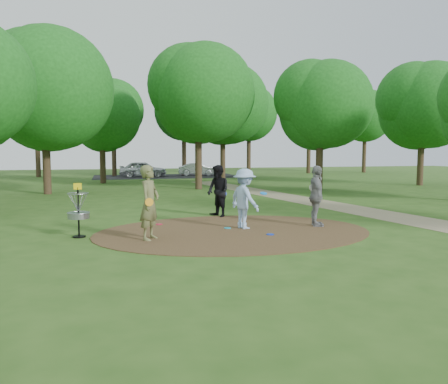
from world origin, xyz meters
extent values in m
plane|color=#2D5119|center=(0.00, 0.00, 0.00)|extent=(100.00, 100.00, 0.00)
cylinder|color=#47301C|center=(0.00, 0.00, 0.01)|extent=(8.40, 8.40, 0.02)
cube|color=#8C7A5B|center=(6.50, 2.00, 0.01)|extent=(7.55, 39.89, 0.01)
cube|color=black|center=(2.00, 30.00, 0.00)|extent=(14.00, 8.00, 0.01)
imported|color=#62653A|center=(-2.59, -0.60, 1.03)|extent=(0.81, 0.90, 2.06)
cylinder|color=orange|center=(-2.63, -0.94, 1.09)|extent=(0.22, 0.06, 0.22)
imported|color=#9BBBE8|center=(0.45, 0.40, 0.95)|extent=(1.09, 1.39, 1.89)
cylinder|color=#0D78E2|center=(1.08, 0.39, 1.11)|extent=(0.24, 0.24, 0.08)
imported|color=black|center=(0.27, 3.05, 0.96)|extent=(1.02, 1.14, 1.93)
cylinder|color=#0D32DE|center=(0.50, 3.08, 0.86)|extent=(0.23, 0.10, 0.22)
imported|color=gray|center=(2.81, 0.18, 0.99)|extent=(0.80, 1.25, 1.98)
cylinder|color=white|center=(2.66, 0.19, 1.26)|extent=(0.23, 0.13, 0.22)
cylinder|color=#18A5C7|center=(-0.08, 0.50, 0.03)|extent=(0.22, 0.22, 0.02)
cylinder|color=#0B2BC1|center=(0.84, -0.84, 0.03)|extent=(0.22, 0.22, 0.02)
cylinder|color=red|center=(-2.07, 1.75, 0.03)|extent=(0.22, 0.22, 0.02)
imported|color=#B8BBC1|center=(-0.38, 29.47, 0.75)|extent=(4.63, 2.44, 1.50)
imported|color=#ABAFB3|center=(5.07, 30.44, 0.63)|extent=(3.95, 1.84, 1.25)
cylinder|color=black|center=(-4.50, 0.30, 0.68)|extent=(0.05, 0.05, 1.35)
cylinder|color=black|center=(-4.50, 0.30, 0.02)|extent=(0.36, 0.36, 0.04)
cylinder|color=gray|center=(-4.50, 0.30, 0.62)|extent=(0.60, 0.60, 0.16)
torus|color=gray|center=(-4.50, 0.30, 0.70)|extent=(0.63, 0.63, 0.03)
torus|color=gray|center=(-4.50, 0.30, 1.25)|extent=(0.58, 0.58, 0.02)
cube|color=yellow|center=(-4.50, 0.30, 1.45)|extent=(0.22, 0.02, 0.18)
cylinder|color=#332316|center=(-7.00, 14.00, 1.90)|extent=(0.44, 0.44, 3.80)
sphere|color=#165015|center=(-7.00, 14.00, 5.68)|extent=(6.85, 6.85, 6.85)
cylinder|color=#332316|center=(2.00, 15.00, 2.09)|extent=(0.44, 0.44, 4.18)
sphere|color=#165015|center=(2.00, 15.00, 5.90)|extent=(6.26, 6.26, 6.26)
cylinder|color=#332316|center=(9.00, 12.00, 1.80)|extent=(0.44, 0.44, 3.61)
sphere|color=#165015|center=(9.00, 12.00, 5.07)|extent=(5.32, 5.32, 5.32)
cylinder|color=#332316|center=(-4.00, 22.00, 1.71)|extent=(0.44, 0.44, 3.42)
sphere|color=#165015|center=(-4.00, 22.00, 4.79)|extent=(4.97, 4.97, 4.97)
cylinder|color=#332316|center=(6.00, 24.00, 2.19)|extent=(0.44, 0.44, 4.37)
sphere|color=#165015|center=(6.00, 24.00, 6.27)|extent=(6.91, 6.91, 6.91)
cylinder|color=#332316|center=(18.00, 14.00, 1.90)|extent=(0.44, 0.44, 3.80)
sphere|color=#165015|center=(18.00, 14.00, 5.47)|extent=(6.07, 6.07, 6.07)
camera|label=1|loc=(-3.68, -12.55, 2.43)|focal=35.00mm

